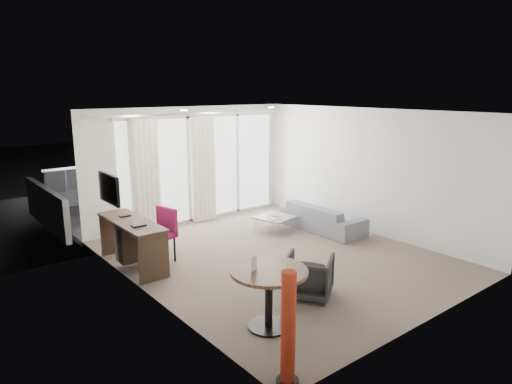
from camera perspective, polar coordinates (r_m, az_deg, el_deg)
floor at (r=8.36m, az=2.58°, el=-8.09°), size 5.00×6.00×0.00m
ceiling at (r=7.82m, az=2.77°, el=10.00°), size 5.00×6.00×0.00m
wall_left at (r=6.67m, az=-13.78°, el=-2.18°), size 0.00×6.00×2.60m
wall_right at (r=9.79m, az=13.80°, el=2.55°), size 0.00×6.00×2.60m
wall_front at (r=6.13m, az=21.45°, el=-4.03°), size 5.00×0.00×2.60m
window_panel at (r=10.56m, az=-6.79°, el=3.01°), size 4.00×0.02×2.38m
window_frame at (r=10.54m, az=-6.75°, el=2.99°), size 4.10×0.06×2.44m
curtain_left at (r=9.74m, az=-13.55°, el=1.91°), size 0.60×0.20×2.38m
curtain_right at (r=10.39m, az=-6.55°, el=2.86°), size 0.60×0.20×2.38m
curtain_track at (r=10.12m, az=-7.94°, el=9.68°), size 4.80×0.04×0.04m
downlight_a at (r=8.61m, az=-9.00°, el=10.05°), size 0.12×0.12×0.02m
downlight_b at (r=9.82m, az=1.90°, el=10.52°), size 0.12×0.12×0.02m
desk at (r=8.09m, az=-15.19°, el=-6.24°), size 0.54×1.72×0.81m
tv at (r=7.98m, az=-17.90°, el=0.38°), size 0.05×0.80×0.50m
desk_chair at (r=8.14m, az=-12.15°, el=-5.42°), size 0.62×0.60×0.95m
round_table at (r=5.91m, az=1.61°, el=-13.20°), size 1.08×1.08×0.78m
menu_card at (r=5.75m, az=-0.27°, el=-10.34°), size 0.11×0.05×0.20m
red_lamp at (r=4.83m, az=4.05°, el=-16.59°), size 0.32×0.32×1.22m
tub_armchair at (r=6.81m, az=6.62°, el=-10.37°), size 0.94×0.93×0.62m
coffee_table at (r=9.78m, az=2.40°, el=-3.97°), size 0.84×0.84×0.32m
remote at (r=9.64m, az=2.51°, el=-2.98°), size 0.11×0.16×0.02m
magazine at (r=9.59m, az=2.30°, el=-3.07°), size 0.32×0.36×0.02m
sofa at (r=9.91m, az=8.24°, el=-3.12°), size 0.76×1.94×0.57m
terrace_slab at (r=12.11m, az=-10.41°, el=-1.95°), size 5.60×3.00×0.12m
rattan_chair_a at (r=12.84m, az=-6.99°, el=1.00°), size 0.54×0.54×0.75m
rattan_chair_b at (r=12.48m, az=-3.51°, el=0.79°), size 0.62×0.62×0.77m
rattan_table at (r=11.89m, az=-6.44°, el=-0.44°), size 0.66×0.66×0.55m
balustrade at (r=13.26m, az=-13.47°, el=1.67°), size 5.50×0.06×1.05m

